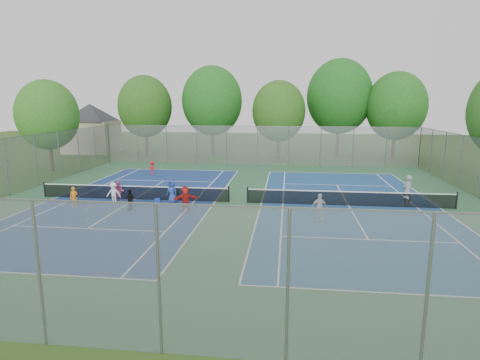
% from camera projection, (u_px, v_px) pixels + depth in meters
% --- Properties ---
extents(ground, '(120.00, 120.00, 0.00)m').
position_uv_depth(ground, '(238.00, 203.00, 25.98)').
color(ground, '#2D4D18').
rests_on(ground, ground).
extents(court_pad, '(32.00, 32.00, 0.01)m').
position_uv_depth(court_pad, '(238.00, 202.00, 25.98)').
color(court_pad, '#2D5F3B').
rests_on(court_pad, ground).
extents(court_left, '(10.97, 23.77, 0.01)m').
position_uv_depth(court_left, '(134.00, 199.00, 26.80)').
color(court_left, navy).
rests_on(court_left, court_pad).
extents(court_right, '(10.97, 23.77, 0.01)m').
position_uv_depth(court_right, '(349.00, 206.00, 25.16)').
color(court_right, navy).
rests_on(court_right, court_pad).
extents(net_left, '(12.87, 0.10, 0.91)m').
position_uv_depth(net_left, '(134.00, 193.00, 26.72)').
color(net_left, black).
rests_on(net_left, ground).
extents(net_right, '(12.87, 0.10, 0.91)m').
position_uv_depth(net_right, '(349.00, 199.00, 25.08)').
color(net_right, black).
rests_on(net_right, ground).
extents(fence_north, '(32.00, 0.10, 4.00)m').
position_uv_depth(fence_north, '(257.00, 146.00, 41.19)').
color(fence_north, gray).
rests_on(fence_north, ground).
extents(fence_south, '(32.00, 0.10, 4.00)m').
position_uv_depth(fence_south, '(159.00, 281.00, 10.01)').
color(fence_south, gray).
rests_on(fence_south, ground).
extents(fence_west, '(0.10, 32.00, 4.00)m').
position_uv_depth(fence_west, '(7.00, 167.00, 27.47)').
color(fence_west, gray).
rests_on(fence_west, ground).
extents(house, '(11.03, 11.03, 7.30)m').
position_uv_depth(house, '(91.00, 120.00, 51.15)').
color(house, '#B7A88C').
rests_on(house, ground).
extents(tree_nw, '(6.40, 6.40, 9.58)m').
position_uv_depth(tree_nw, '(145.00, 107.00, 47.94)').
color(tree_nw, '#443326').
rests_on(tree_nw, ground).
extents(tree_nl, '(7.20, 7.20, 10.69)m').
position_uv_depth(tree_nl, '(212.00, 101.00, 47.85)').
color(tree_nl, '#443326').
rests_on(tree_nl, ground).
extents(tree_nc, '(6.00, 6.00, 8.85)m').
position_uv_depth(tree_nc, '(279.00, 111.00, 45.19)').
color(tree_nc, '#443326').
rests_on(tree_nc, ground).
extents(tree_nr, '(7.60, 7.60, 11.42)m').
position_uv_depth(tree_nr, '(339.00, 97.00, 46.98)').
color(tree_nr, '#443326').
rests_on(tree_nr, ground).
extents(tree_ne, '(6.60, 6.60, 9.77)m').
position_uv_depth(tree_ne, '(396.00, 106.00, 44.53)').
color(tree_ne, '#443326').
rests_on(tree_ne, ground).
extents(tree_side_w, '(5.60, 5.60, 8.47)m').
position_uv_depth(tree_side_w, '(47.00, 115.00, 36.95)').
color(tree_side_w, '#443326').
rests_on(tree_side_w, ground).
extents(ball_crate, '(0.44, 0.44, 0.29)m').
position_uv_depth(ball_crate, '(157.00, 201.00, 25.82)').
color(ball_crate, '#1832B6').
rests_on(ball_crate, ground).
extents(ball_hopper, '(0.37, 0.37, 0.58)m').
position_uv_depth(ball_hopper, '(176.00, 195.00, 26.97)').
color(ball_hopper, '#238333').
rests_on(ball_hopper, ground).
extents(student_a, '(0.53, 0.40, 1.29)m').
position_uv_depth(student_a, '(74.00, 197.00, 24.66)').
color(student_a, orange).
rests_on(student_a, ground).
extents(student_b, '(0.74, 0.64, 1.32)m').
position_uv_depth(student_b, '(119.00, 192.00, 26.18)').
color(student_b, '#D35282').
rests_on(student_b, ground).
extents(student_c, '(0.92, 0.56, 1.38)m').
position_uv_depth(student_c, '(113.00, 193.00, 25.55)').
color(student_c, white).
rests_on(student_c, ground).
extents(student_d, '(0.80, 0.66, 1.28)m').
position_uv_depth(student_d, '(130.00, 200.00, 24.04)').
color(student_d, black).
rests_on(student_d, ground).
extents(student_e, '(0.83, 0.65, 1.49)m').
position_uv_depth(student_e, '(172.00, 192.00, 25.75)').
color(student_e, '#284292').
rests_on(student_e, ground).
extents(student_f, '(1.53, 1.03, 1.58)m').
position_uv_depth(student_f, '(186.00, 199.00, 23.53)').
color(student_f, red).
rests_on(student_f, ground).
extents(child_far_baseline, '(0.86, 0.63, 1.20)m').
position_uv_depth(child_far_baseline, '(152.00, 168.00, 36.00)').
color(child_far_baseline, red).
rests_on(child_far_baseline, ground).
extents(instructor, '(0.86, 0.84, 2.00)m').
position_uv_depth(instructor, '(407.00, 191.00, 24.76)').
color(instructor, gray).
rests_on(instructor, ground).
extents(teen_court_b, '(0.97, 0.64, 1.54)m').
position_uv_depth(teen_court_b, '(319.00, 207.00, 21.81)').
color(teen_court_b, beige).
rests_on(teen_court_b, ground).
extents(tennis_ball_0, '(0.07, 0.07, 0.07)m').
position_uv_depth(tennis_ball_0, '(143.00, 234.00, 19.63)').
color(tennis_ball_0, '#EAF138').
rests_on(tennis_ball_0, ground).
extents(tennis_ball_1, '(0.07, 0.07, 0.07)m').
position_uv_depth(tennis_ball_1, '(81.00, 203.00, 25.69)').
color(tennis_ball_1, yellow).
rests_on(tennis_ball_1, ground).
extents(tennis_ball_2, '(0.07, 0.07, 0.07)m').
position_uv_depth(tennis_ball_2, '(109.00, 204.00, 25.60)').
color(tennis_ball_2, yellow).
rests_on(tennis_ball_2, ground).
extents(tennis_ball_3, '(0.07, 0.07, 0.07)m').
position_uv_depth(tennis_ball_3, '(114.00, 206.00, 25.06)').
color(tennis_ball_3, yellow).
rests_on(tennis_ball_3, ground).
extents(tennis_ball_4, '(0.07, 0.07, 0.07)m').
position_uv_depth(tennis_ball_4, '(89.00, 207.00, 24.66)').
color(tennis_ball_4, '#C7D631').
rests_on(tennis_ball_4, ground).
extents(tennis_ball_5, '(0.07, 0.07, 0.07)m').
position_uv_depth(tennis_ball_5, '(119.00, 219.00, 22.25)').
color(tennis_ball_5, yellow).
rests_on(tennis_ball_5, ground).
extents(tennis_ball_6, '(0.07, 0.07, 0.07)m').
position_uv_depth(tennis_ball_6, '(84.00, 210.00, 24.08)').
color(tennis_ball_6, '#C4D732').
rests_on(tennis_ball_6, ground).
extents(tennis_ball_7, '(0.07, 0.07, 0.07)m').
position_uv_depth(tennis_ball_7, '(178.00, 218.00, 22.37)').
color(tennis_ball_7, yellow).
rests_on(tennis_ball_7, ground).
extents(tennis_ball_8, '(0.07, 0.07, 0.07)m').
position_uv_depth(tennis_ball_8, '(88.00, 221.00, 21.92)').
color(tennis_ball_8, '#B2C62E').
rests_on(tennis_ball_8, ground).
extents(tennis_ball_9, '(0.07, 0.07, 0.07)m').
position_uv_depth(tennis_ball_9, '(67.00, 227.00, 20.76)').
color(tennis_ball_9, '#A9C32D').
rests_on(tennis_ball_9, ground).
extents(tennis_ball_10, '(0.07, 0.07, 0.07)m').
position_uv_depth(tennis_ball_10, '(119.00, 231.00, 20.10)').
color(tennis_ball_10, '#EEF138').
rests_on(tennis_ball_10, ground).
extents(tennis_ball_11, '(0.07, 0.07, 0.07)m').
position_uv_depth(tennis_ball_11, '(159.00, 210.00, 24.10)').
color(tennis_ball_11, '#A5C22D').
rests_on(tennis_ball_11, ground).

